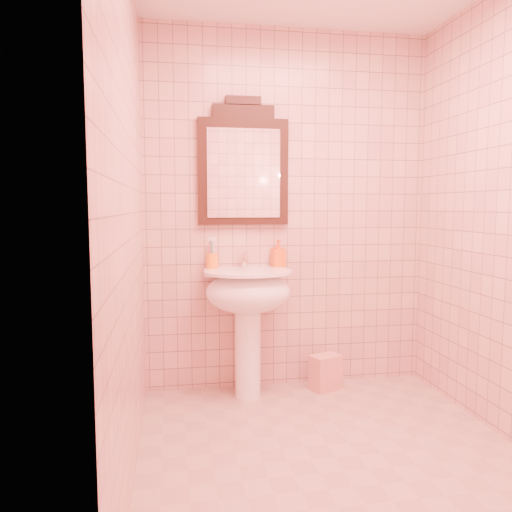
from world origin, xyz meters
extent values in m
plane|color=tan|center=(0.00, 0.00, 0.00)|extent=(2.20, 2.20, 0.00)
cube|color=#D6A895|center=(0.00, 1.10, 1.25)|extent=(2.00, 0.02, 2.50)
cylinder|color=white|center=(-0.32, 0.88, 0.35)|extent=(0.17, 0.17, 0.70)
ellipsoid|color=white|center=(-0.32, 0.86, 0.72)|extent=(0.56, 0.46, 0.28)
cube|color=white|center=(-0.32, 1.03, 0.83)|extent=(0.56, 0.15, 0.05)
cylinder|color=white|center=(-0.32, 0.86, 0.85)|extent=(0.58, 0.58, 0.02)
cylinder|color=white|center=(-0.32, 1.03, 0.91)|extent=(0.04, 0.04, 0.09)
cylinder|color=white|center=(-0.32, 0.97, 0.94)|extent=(0.02, 0.10, 0.02)
cylinder|color=white|center=(-0.32, 0.92, 0.93)|extent=(0.02, 0.02, 0.04)
cube|color=white|center=(-0.32, 1.04, 0.96)|extent=(0.02, 0.07, 0.01)
cube|color=black|center=(-0.32, 1.08, 1.52)|extent=(0.62, 0.05, 0.72)
cube|color=black|center=(-0.32, 1.08, 1.92)|extent=(0.42, 0.05, 0.09)
cube|color=black|center=(-0.32, 1.08, 1.99)|extent=(0.24, 0.05, 0.06)
cube|color=white|center=(-0.32, 1.05, 1.51)|extent=(0.50, 0.01, 0.60)
cylinder|color=orange|center=(-0.54, 1.03, 0.91)|extent=(0.08, 0.08, 0.10)
cylinder|color=silver|center=(-0.52, 1.03, 0.96)|extent=(0.01, 0.01, 0.19)
cylinder|color=#338CD8|center=(-0.54, 1.05, 0.96)|extent=(0.01, 0.01, 0.19)
cylinder|color=#E5334C|center=(-0.56, 1.03, 0.96)|extent=(0.01, 0.01, 0.19)
cylinder|color=#3FBF59|center=(-0.54, 1.01, 0.96)|extent=(0.01, 0.01, 0.19)
imported|color=orange|center=(-0.08, 1.04, 0.96)|extent=(0.10, 0.10, 0.19)
cube|color=#E6A687|center=(0.24, 0.93, 0.12)|extent=(0.24, 0.20, 0.25)
camera|label=1|loc=(-0.80, -2.34, 1.28)|focal=35.00mm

